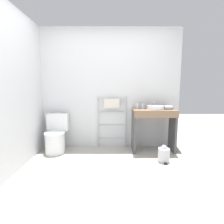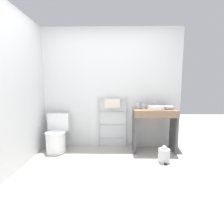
{
  "view_description": "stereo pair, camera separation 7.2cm",
  "coord_description": "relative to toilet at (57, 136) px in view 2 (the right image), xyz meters",
  "views": [
    {
      "loc": [
        0.06,
        -2.07,
        1.27
      ],
      "look_at": [
        0.07,
        0.93,
        0.84
      ],
      "focal_mm": 28.0,
      "sensor_mm": 36.0,
      "label": 1
    },
    {
      "loc": [
        0.13,
        -2.07,
        1.27
      ],
      "look_at": [
        0.07,
        0.93,
        0.84
      ],
      "focal_mm": 28.0,
      "sensor_mm": 36.0,
      "label": 2
    }
  ],
  "objects": [
    {
      "name": "cup_near_wall",
      "position": [
        1.62,
        0.17,
        0.57
      ],
      "size": [
        0.07,
        0.07,
        0.09
      ],
      "color": "silver",
      "rests_on": "vanity_counter"
    },
    {
      "name": "toilet",
      "position": [
        0.0,
        0.0,
        0.0
      ],
      "size": [
        0.42,
        0.53,
        0.75
      ],
      "color": "white",
      "rests_on": "ground_plane"
    },
    {
      "name": "vanity_counter",
      "position": [
        1.92,
        0.02,
        0.24
      ],
      "size": [
        0.82,
        0.47,
        0.84
      ],
      "color": "#84664C",
      "rests_on": "ground_plane"
    },
    {
      "name": "towel_radiator",
      "position": [
        1.1,
        0.25,
        0.44
      ],
      "size": [
        0.6,
        0.06,
        1.07
      ],
      "color": "silver",
      "rests_on": "ground_plane"
    },
    {
      "name": "wall_side",
      "position": [
        -0.39,
        -0.48,
        0.91
      ],
      "size": [
        0.12,
        2.31,
        2.45
      ],
      "primitive_type": "cube",
      "color": "silver",
      "rests_on": "ground_plane"
    },
    {
      "name": "ground_plane",
      "position": [
        1.03,
        -1.26,
        -0.32
      ],
      "size": [
        12.0,
        12.0,
        0.0
      ],
      "primitive_type": "plane",
      "color": "#A8A399"
    },
    {
      "name": "trash_bin",
      "position": [
        1.99,
        -0.49,
        -0.19
      ],
      "size": [
        0.2,
        0.23,
        0.29
      ],
      "color": "silver",
      "rests_on": "ground_plane"
    },
    {
      "name": "hair_dryer",
      "position": [
        2.19,
        -0.01,
        0.56
      ],
      "size": [
        0.19,
        0.17,
        0.08
      ],
      "color": "#B7B7BC",
      "rests_on": "vanity_counter"
    },
    {
      "name": "sink_basin",
      "position": [
        1.94,
        0.0,
        0.57
      ],
      "size": [
        0.33,
        0.33,
        0.07
      ],
      "color": "white",
      "rests_on": "vanity_counter"
    },
    {
      "name": "cup_near_edge",
      "position": [
        1.73,
        0.15,
        0.58
      ],
      "size": [
        0.07,
        0.07,
        0.1
      ],
      "color": "silver",
      "rests_on": "vanity_counter"
    },
    {
      "name": "wall_back",
      "position": [
        1.03,
        0.36,
        0.91
      ],
      "size": [
        2.96,
        0.12,
        2.45
      ],
      "primitive_type": "cube",
      "color": "silver",
      "rests_on": "ground_plane"
    },
    {
      "name": "faucet",
      "position": [
        1.94,
        0.18,
        0.61
      ],
      "size": [
        0.02,
        0.1,
        0.13
      ],
      "color": "silver",
      "rests_on": "vanity_counter"
    }
  ]
}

